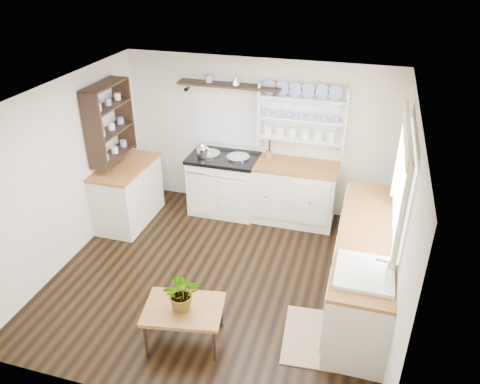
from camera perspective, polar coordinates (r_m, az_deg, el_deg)
name	(u,v)px	position (r m, az deg, el deg)	size (l,w,h in m)	color
floor	(219,276)	(5.97, -2.53, -10.17)	(4.00, 3.80, 0.01)	black
wall_back	(258,136)	(6.98, 2.23, 6.82)	(4.00, 0.02, 2.30)	silver
wall_right	(400,222)	(5.12, 18.97, -3.48)	(0.02, 3.80, 2.30)	silver
wall_left	(65,174)	(6.21, -20.56, 2.05)	(0.02, 3.80, 2.30)	silver
ceiling	(215,98)	(4.88, -3.11, 11.41)	(4.00, 3.80, 0.01)	white
window	(402,179)	(5.06, 19.11, 1.46)	(0.08, 1.55, 1.22)	white
aga_cooker	(224,183)	(7.09, -1.98, 1.07)	(1.02, 0.71, 0.94)	white
back_cabinets	(292,192)	(6.90, 6.35, 0.04)	(1.27, 0.63, 0.90)	beige
right_cabinets	(363,265)	(5.57, 14.75, -8.59)	(0.62, 2.43, 0.90)	beige
belfast_sink	(363,282)	(4.76, 14.76, -10.61)	(0.55, 0.60, 0.45)	white
left_cabinets	(128,193)	(7.02, -13.52, -0.08)	(0.62, 1.13, 0.90)	beige
plate_rack	(303,115)	(6.69, 7.69, 9.30)	(1.20, 0.22, 0.90)	white
high_shelf	(229,86)	(6.73, -1.30, 12.81)	(1.50, 0.29, 0.16)	black
left_shelving	(109,121)	(6.66, -15.64, 8.34)	(0.28, 0.80, 1.05)	black
kettle	(202,150)	(6.83, -4.61, 5.17)	(0.17, 0.17, 0.21)	silver
utensil_crock	(269,155)	(6.81, 3.51, 4.54)	(0.10, 0.10, 0.12)	#9B5439
center_table	(184,311)	(4.96, -6.88, -14.22)	(0.88, 0.70, 0.43)	brown
potted_plant	(182,292)	(4.79, -7.06, -12.03)	(0.37, 0.32, 0.41)	#3F7233
floor_rug	(310,337)	(5.25, 8.51, -17.03)	(0.55, 0.85, 0.02)	#9F7F5D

